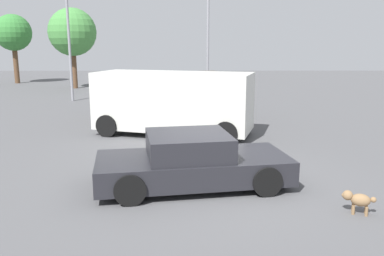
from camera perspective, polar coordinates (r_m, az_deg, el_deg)
ground_plane at (r=8.97m, az=2.63°, el=-8.35°), size 80.00×80.00×0.00m
sedan_foreground at (r=8.83m, az=-0.06°, el=-4.88°), size 4.46×2.50×1.20m
dog at (r=8.11m, az=22.70°, el=-9.46°), size 0.58×0.35×0.43m
van_white at (r=13.79m, az=-2.73°, el=3.85°), size 5.70×3.49×2.17m
suv_dark at (r=17.20m, az=-3.16°, el=5.03°), size 4.97×3.12×1.92m
light_post_near at (r=23.19m, az=-17.49°, el=15.88°), size 0.44×0.44×7.41m
light_post_mid at (r=22.01m, az=2.31°, el=15.22°), size 0.44×0.44×6.47m
tree_back_left at (r=29.92m, az=-16.81°, el=13.02°), size 3.34×3.34×5.63m
tree_back_center at (r=35.55m, az=-24.30°, el=12.31°), size 2.88×2.88×5.48m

